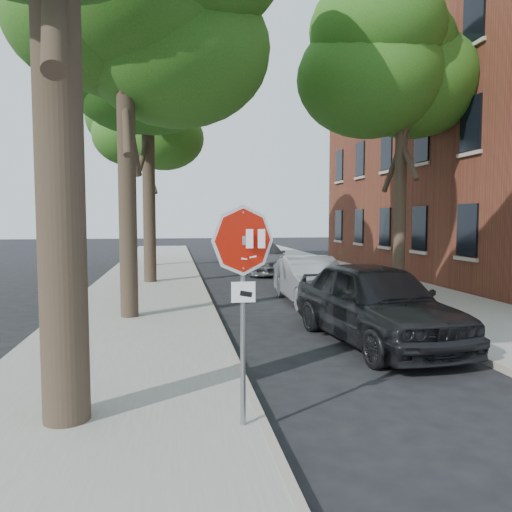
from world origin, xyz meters
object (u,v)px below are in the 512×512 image
(car_b, at_px, (310,280))
(car_c, at_px, (261,257))
(tree_mid_b, at_px, (147,76))
(car_a, at_px, (375,302))
(tree_far, at_px, (148,129))
(tree_mid_a, at_px, (123,10))
(car_d, at_px, (245,250))
(stop_sign, at_px, (243,272))
(tree_right, at_px, (401,77))

(car_b, xyz_separation_m, car_c, (0.00, 8.62, 0.03))
(tree_mid_b, distance_m, car_b, 10.31)
(car_a, xyz_separation_m, car_b, (0.00, 4.92, -0.14))
(tree_mid_b, height_order, tree_far, tree_mid_b)
(tree_mid_a, relative_size, car_d, 1.82)
(car_c, bearing_deg, stop_sign, -105.69)
(car_b, bearing_deg, car_a, -89.66)
(tree_mid_b, bearing_deg, tree_mid_a, -91.63)
(tree_far, bearing_deg, car_d, 19.62)
(tree_far, distance_m, car_c, 9.14)
(stop_sign, xyz_separation_m, tree_mid_b, (-1.72, 14.15, 6.05))
(tree_mid_b, relative_size, car_b, 2.42)
(tree_mid_a, xyz_separation_m, tree_mid_b, (0.20, 7.01, 0.39))
(tree_right, bearing_deg, tree_far, 128.34)
(car_a, bearing_deg, tree_right, 55.35)
(car_a, distance_m, car_b, 4.93)
(stop_sign, xyz_separation_m, car_b, (3.30, 8.86, -1.24))
(stop_sign, height_order, tree_right, tree_right)
(stop_sign, xyz_separation_m, tree_right, (6.68, 10.14, 5.26))
(tree_mid_b, height_order, car_c, tree_mid_b)
(car_a, height_order, car_b, car_a)
(stop_sign, relative_size, tree_mid_a, 0.27)
(tree_far, relative_size, car_c, 1.84)
(car_a, height_order, car_c, car_a)
(tree_far, height_order, car_d, tree_far)
(tree_mid_a, bearing_deg, stop_sign, -74.93)
(car_c, relative_size, car_d, 0.94)
(car_d, bearing_deg, car_c, -83.10)
(tree_far, xyz_separation_m, car_d, (5.32, 1.90, -6.46))
(car_d, bearing_deg, tree_mid_b, -112.58)
(tree_mid_a, distance_m, tree_far, 14.00)
(tree_far, distance_m, car_d, 8.58)
(tree_right, height_order, car_a, tree_right)
(stop_sign, relative_size, tree_mid_b, 0.25)
(tree_mid_b, bearing_deg, car_a, -63.80)
(tree_right, xyz_separation_m, car_d, (-3.38, 12.90, -6.46))
(tree_right, bearing_deg, car_d, 104.68)
(tree_mid_a, bearing_deg, tree_right, 19.19)
(stop_sign, height_order, car_d, stop_sign)
(tree_mid_a, height_order, car_b, tree_mid_a)
(tree_mid_b, relative_size, car_d, 1.91)
(tree_far, height_order, car_c, tree_far)
(tree_right, height_order, car_c, tree_right)
(tree_mid_a, height_order, car_a, tree_mid_a)
(car_a, relative_size, car_c, 0.98)
(tree_far, distance_m, tree_right, 14.02)
(tree_right, relative_size, car_d, 1.72)
(tree_far, bearing_deg, tree_mid_b, -87.56)
(tree_mid_b, relative_size, car_a, 2.09)
(tree_right, distance_m, car_c, 10.36)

